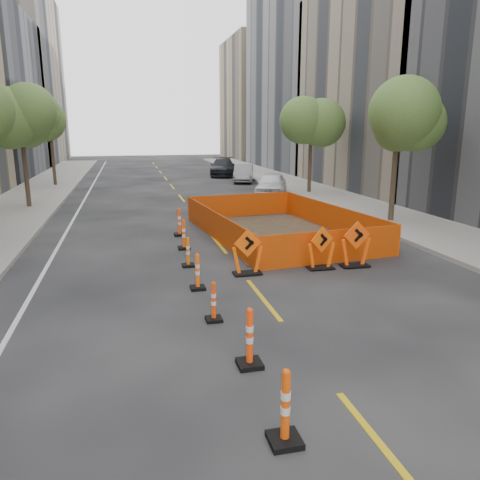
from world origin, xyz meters
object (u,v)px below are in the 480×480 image
object	(u,v)px
channelizer_4	(214,301)
channelizer_6	(188,252)
chevron_sign_center	(321,248)
parked_car_near	(271,184)
channelizer_5	(198,271)
channelizer_8	(179,222)
channelizer_3	(250,337)
channelizer_2	(285,407)
parked_car_mid	(244,173)
channelizer_7	(184,234)
parked_car_far	(223,167)
chevron_sign_right	(356,244)
chevron_sign_left	(247,252)

from	to	relation	value
channelizer_4	channelizer_6	xyz separation A→B (m)	(-0.01, 4.38, 0.01)
chevron_sign_center	parked_car_near	world-z (taller)	parked_car_near
channelizer_6	parked_car_near	bearing A→B (deg)	63.38
channelizer_5	channelizer_8	distance (m)	6.57
channelizer_3	chevron_sign_center	size ratio (longest dim) A/B	0.84
channelizer_3	channelizer_5	bearing A→B (deg)	93.90
channelizer_2	channelizer_3	distance (m)	2.19
channelizer_5	parked_car_mid	bearing A→B (deg)	73.32
channelizer_5	channelizer_7	world-z (taller)	channelizer_7
parked_car_far	channelizer_2	bearing A→B (deg)	-87.78
channelizer_8	parked_car_mid	bearing A→B (deg)	68.44
channelizer_3	parked_car_near	xyz separation A→B (m)	(6.87, 20.82, 0.19)
channelizer_3	channelizer_4	world-z (taller)	channelizer_3
channelizer_7	chevron_sign_right	world-z (taller)	chevron_sign_right
channelizer_2	channelizer_7	world-z (taller)	channelizer_2
channelizer_2	chevron_sign_center	distance (m)	8.40
chevron_sign_left	chevron_sign_right	world-z (taller)	chevron_sign_right
channelizer_3	channelizer_6	xyz separation A→B (m)	(-0.27, 6.57, -0.09)
channelizer_3	channelizer_8	bearing A→B (deg)	90.28
channelizer_2	chevron_sign_left	distance (m)	7.65
channelizer_6	parked_car_far	xyz separation A→B (m)	(6.74, 27.79, 0.31)
channelizer_4	parked_car_mid	xyz separation A→B (m)	(7.34, 26.81, 0.22)
channelizer_7	parked_car_far	size ratio (longest dim) A/B	0.20
channelizer_2	channelizer_5	world-z (taller)	channelizer_2
channelizer_5	parked_car_near	world-z (taller)	parked_car_near
channelizer_6	chevron_sign_right	world-z (taller)	chevron_sign_right
chevron_sign_right	parked_car_near	world-z (taller)	parked_car_near
channelizer_8	channelizer_7	bearing A→B (deg)	-92.36
chevron_sign_right	parked_car_far	distance (m)	29.09
channelizer_4	chevron_sign_left	distance (m)	3.53
parked_car_mid	parked_car_near	bearing A→B (deg)	-74.85
channelizer_3	parked_car_far	bearing A→B (deg)	79.34
chevron_sign_left	parked_car_mid	distance (m)	24.36
chevron_sign_right	channelizer_3	bearing A→B (deg)	-134.67
chevron_sign_center	parked_car_near	size ratio (longest dim) A/B	0.30
chevron_sign_left	parked_car_far	distance (m)	29.48
chevron_sign_center	parked_car_far	distance (m)	29.16
chevron_sign_right	parked_car_near	xyz separation A→B (m)	(2.07, 15.51, 0.02)
parked_car_mid	parked_car_far	world-z (taller)	parked_car_far
channelizer_7	channelizer_5	bearing A→B (deg)	-92.01
channelizer_2	parked_car_near	world-z (taller)	parked_car_near
channelizer_5	chevron_sign_left	size ratio (longest dim) A/B	0.72
chevron_sign_left	channelizer_5	bearing A→B (deg)	-155.61
parked_car_mid	chevron_sign_left	bearing A→B (deg)	-87.04
channelizer_2	parked_car_near	xyz separation A→B (m)	(6.94, 23.01, 0.19)
channelizer_8	channelizer_4	bearing A→B (deg)	-91.36
channelizer_6	chevron_sign_left	xyz separation A→B (m)	(1.60, -1.24, 0.22)
channelizer_7	chevron_sign_center	bearing A→B (deg)	-41.93
channelizer_7	parked_car_near	size ratio (longest dim) A/B	0.24
chevron_sign_center	parked_car_far	world-z (taller)	parked_car_far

